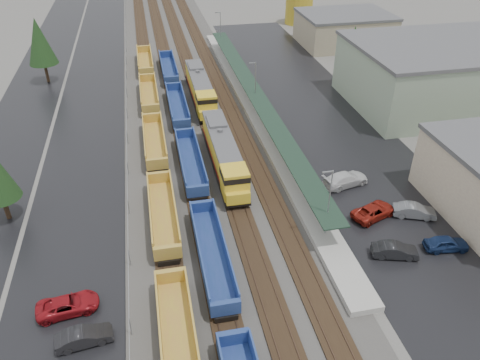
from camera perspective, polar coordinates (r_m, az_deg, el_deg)
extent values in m
cube|color=#302D2B|center=(79.70, -6.65, 10.51)|extent=(20.00, 160.00, 0.08)
cube|color=black|center=(79.42, -11.02, 10.12)|extent=(2.60, 160.00, 0.15)
cube|color=#473326|center=(79.38, -11.55, 10.14)|extent=(0.08, 160.00, 0.07)
cube|color=#473326|center=(79.38, -10.51, 10.26)|extent=(0.08, 160.00, 0.07)
cube|color=black|center=(79.52, -8.11, 10.44)|extent=(2.60, 160.00, 0.15)
cube|color=#473326|center=(79.45, -8.64, 10.46)|extent=(0.08, 160.00, 0.07)
cube|color=#473326|center=(79.52, -7.59, 10.57)|extent=(0.08, 160.00, 0.07)
cube|color=black|center=(79.83, -5.21, 10.73)|extent=(2.60, 160.00, 0.15)
cube|color=#473326|center=(79.72, -5.73, 10.75)|extent=(0.08, 160.00, 0.07)
cube|color=#473326|center=(79.87, -4.69, 10.85)|extent=(0.08, 160.00, 0.07)
cube|color=black|center=(80.34, -2.33, 10.98)|extent=(2.60, 160.00, 0.15)
cube|color=#473326|center=(80.19, -2.84, 11.01)|extent=(0.08, 160.00, 0.07)
cube|color=#473326|center=(80.41, -1.81, 11.10)|extent=(0.08, 160.00, 0.07)
cube|color=black|center=(79.96, -17.52, 9.23)|extent=(10.00, 160.00, 0.02)
cube|color=black|center=(81.68, -24.51, 8.24)|extent=(9.00, 160.00, 0.02)
cube|color=black|center=(74.69, 9.02, 8.70)|extent=(16.00, 100.00, 0.02)
cube|color=#9E9B93|center=(71.91, 1.83, 8.40)|extent=(3.00, 80.00, 0.70)
cylinder|color=gray|center=(50.34, 8.47, -1.79)|extent=(0.16, 0.16, 2.40)
cylinder|color=gray|center=(62.54, 3.99, 5.93)|extent=(0.16, 0.16, 2.40)
cylinder|color=gray|center=(75.76, 0.96, 11.02)|extent=(0.16, 0.16, 2.40)
cylinder|color=gray|center=(89.54, -1.21, 14.56)|extent=(0.16, 0.16, 2.40)
cylinder|color=gray|center=(103.66, -2.84, 17.13)|extent=(0.16, 0.16, 2.40)
cube|color=#1A2E22|center=(70.76, 1.87, 10.50)|extent=(2.60, 65.00, 0.15)
cylinder|color=gray|center=(45.38, 10.73, -3.14)|extent=(0.12, 0.12, 8.00)
cube|color=gray|center=(43.05, 10.64, 0.96)|extent=(1.00, 0.15, 0.12)
cylinder|color=gray|center=(70.46, 1.89, 11.10)|extent=(0.12, 0.12, 8.00)
cube|color=gray|center=(68.98, 1.53, 14.08)|extent=(1.00, 0.15, 0.12)
cylinder|color=gray|center=(98.34, -2.37, 17.53)|extent=(0.12, 0.12, 8.00)
cube|color=gray|center=(97.28, -2.74, 19.72)|extent=(1.00, 0.15, 0.12)
cylinder|color=gray|center=(39.03, -13.19, -17.00)|extent=(0.08, 0.08, 2.00)
cylinder|color=gray|center=(44.66, -13.32, -9.19)|extent=(0.08, 0.08, 2.00)
cylinder|color=gray|center=(50.92, -13.42, -3.21)|extent=(0.08, 0.08, 2.00)
cylinder|color=gray|center=(57.62, -13.50, 1.42)|extent=(0.08, 0.08, 2.00)
cylinder|color=gray|center=(64.61, -13.56, 5.07)|extent=(0.08, 0.08, 2.00)
cylinder|color=gray|center=(71.81, -13.61, 8.00)|extent=(0.08, 0.08, 2.00)
cylinder|color=gray|center=(79.17, -13.65, 10.39)|extent=(0.08, 0.08, 2.00)
cylinder|color=gray|center=(86.64, -13.68, 12.37)|extent=(0.08, 0.08, 2.00)
cylinder|color=gray|center=(94.20, -13.71, 14.03)|extent=(0.08, 0.08, 2.00)
cylinder|color=gray|center=(101.82, -13.73, 15.44)|extent=(0.08, 0.08, 2.00)
cylinder|color=gray|center=(109.50, -13.75, 16.66)|extent=(0.08, 0.08, 2.00)
cylinder|color=gray|center=(117.22, -13.77, 17.72)|extent=(0.08, 0.08, 2.00)
cylinder|color=gray|center=(124.98, -13.79, 18.65)|extent=(0.08, 0.08, 2.00)
cylinder|color=gray|center=(132.77, -13.80, 19.46)|extent=(0.08, 0.08, 2.00)
cylinder|color=gray|center=(140.58, -13.82, 20.19)|extent=(0.08, 0.08, 2.00)
cube|color=gray|center=(78.80, -13.74, 11.06)|extent=(0.05, 160.00, 0.05)
cube|color=#91A68C|center=(81.07, 24.19, 11.63)|extent=(30.00, 20.00, 9.00)
cube|color=#59595B|center=(79.68, 24.98, 14.77)|extent=(30.60, 20.40, 0.50)
cube|color=gray|center=(106.09, 12.58, 17.42)|extent=(18.00, 14.00, 6.00)
cube|color=#59595B|center=(105.29, 12.81, 19.11)|extent=(18.36, 14.28, 0.50)
cylinder|color=#332316|center=(54.61, -26.63, -3.03)|extent=(0.50, 0.50, 2.70)
cylinder|color=#332316|center=(89.84, -22.50, 11.98)|extent=(0.50, 0.50, 3.30)
cone|color=black|center=(88.23, -23.28, 15.28)|extent=(4.84, 4.84, 7.70)
cylinder|color=#332316|center=(84.28, 13.15, 12.22)|extent=(0.50, 0.50, 3.00)
cone|color=black|center=(82.69, 13.60, 15.44)|extent=(4.40, 4.40, 7.00)
cube|color=black|center=(57.65, -2.05, 2.21)|extent=(2.79, 18.62, 0.37)
cube|color=gold|center=(57.65, -2.24, 4.03)|extent=(2.61, 14.89, 2.79)
cube|color=gold|center=(50.66, -0.64, -0.20)|extent=(2.79, 2.98, 3.16)
cube|color=black|center=(50.15, -0.65, 0.69)|extent=(2.84, 3.03, 0.65)
cube|color=gold|center=(49.82, -0.26, -2.13)|extent=(2.61, 0.93, 1.30)
cube|color=#59595B|center=(56.94, -2.28, 5.34)|extent=(2.65, 14.89, 0.33)
cube|color=maroon|center=(58.03, -3.51, 2.93)|extent=(0.04, 14.89, 0.33)
cube|color=maroon|center=(58.40, -0.94, 3.20)|extent=(0.04, 14.89, 0.33)
cube|color=black|center=(57.84, -2.04, 1.90)|extent=(2.05, 5.59, 0.56)
cube|color=black|center=(52.41, -0.79, -1.63)|extent=(2.23, 3.72, 0.47)
cube|color=black|center=(63.39, -3.08, 4.96)|extent=(2.23, 3.72, 0.47)
cylinder|color=#59595B|center=(57.63, -2.44, 6.00)|extent=(0.65, 0.65, 0.47)
cube|color=#59595B|center=(60.12, -2.90, 7.15)|extent=(2.23, 3.72, 0.47)
cube|color=black|center=(76.25, -4.87, 10.17)|extent=(2.79, 18.62, 0.37)
cube|color=gold|center=(76.51, -5.02, 11.53)|extent=(2.61, 14.89, 2.79)
cube|color=gold|center=(68.93, -4.11, 9.23)|extent=(2.79, 2.98, 3.16)
cube|color=black|center=(68.56, -4.14, 9.94)|extent=(2.84, 3.03, 0.65)
cube|color=gold|center=(67.80, -3.87, 7.95)|extent=(2.61, 0.93, 1.30)
cube|color=#59595B|center=(75.97, -5.08, 12.57)|extent=(2.65, 14.89, 0.33)
cube|color=maroon|center=(76.79, -5.98, 10.66)|extent=(0.04, 14.89, 0.33)
cube|color=maroon|center=(77.07, -3.99, 10.84)|extent=(0.04, 14.89, 0.33)
cube|color=black|center=(76.39, -4.86, 9.91)|extent=(2.05, 5.59, 0.56)
cube|color=black|center=(70.45, -4.14, 7.95)|extent=(2.23, 3.72, 0.47)
cube|color=black|center=(82.35, -5.49, 11.71)|extent=(2.23, 3.72, 0.47)
cylinder|color=#59595B|center=(76.74, -5.18, 13.00)|extent=(0.65, 0.65, 0.47)
cube|color=#59595B|center=(79.37, -5.45, 13.64)|extent=(2.23, 3.72, 0.47)
cube|color=gold|center=(37.61, -7.51, -19.11)|extent=(2.62, 12.46, 0.25)
cube|color=gold|center=(36.92, -9.66, -18.47)|extent=(0.15, 12.46, 1.81)
cube|color=gold|center=(36.93, -5.58, -18.00)|extent=(0.15, 12.46, 1.81)
cube|color=gold|center=(41.39, -8.46, -11.54)|extent=(2.62, 0.50, 1.41)
cube|color=black|center=(41.61, -8.26, -13.20)|extent=(2.01, 2.21, 0.50)
cube|color=gold|center=(49.11, -9.31, -4.39)|extent=(2.62, 12.46, 0.25)
cube|color=gold|center=(48.59, -10.88, -3.71)|extent=(0.15, 12.46, 1.81)
cube|color=gold|center=(48.59, -7.93, -3.38)|extent=(0.15, 12.46, 1.81)
cube|color=gold|center=(43.68, -8.80, -8.71)|extent=(2.62, 0.50, 1.41)
cube|color=gold|center=(54.00, -9.86, 0.28)|extent=(2.62, 0.50, 1.41)
cube|color=black|center=(44.87, -8.76, -9.08)|extent=(2.01, 2.21, 0.50)
cube|color=black|center=(53.96, -9.71, -1.01)|extent=(2.01, 2.21, 0.50)
cube|color=gold|center=(62.61, -10.34, 4.38)|extent=(2.62, 12.46, 0.25)
cube|color=gold|center=(62.20, -11.58, 4.98)|extent=(0.15, 12.46, 1.81)
cube|color=gold|center=(62.20, -9.26, 5.24)|extent=(0.15, 12.46, 1.81)
cube|color=gold|center=(56.66, -10.05, 1.96)|extent=(2.62, 0.50, 1.41)
cube|color=gold|center=(68.04, -10.70, 7.44)|extent=(2.62, 0.50, 1.41)
cube|color=black|center=(57.78, -10.00, 1.46)|extent=(2.01, 2.21, 0.50)
cube|color=black|center=(67.84, -10.58, 6.43)|extent=(2.01, 2.21, 0.50)
cube|color=gold|center=(77.06, -11.00, 9.96)|extent=(2.62, 12.46, 0.25)
cube|color=gold|center=(76.73, -12.02, 10.48)|extent=(0.15, 12.46, 1.81)
cube|color=gold|center=(76.73, -10.12, 10.69)|extent=(0.15, 12.46, 1.81)
cube|color=gold|center=(70.88, -10.82, 8.51)|extent=(2.62, 0.50, 1.41)
cube|color=gold|center=(82.79, -11.26, 12.11)|extent=(2.62, 0.50, 1.41)
cube|color=black|center=(71.93, -10.77, 8.01)|extent=(2.01, 2.21, 0.50)
cube|color=black|center=(82.49, -11.16, 11.29)|extent=(2.01, 2.21, 0.50)
cube|color=gold|center=(92.02, -11.46, 13.76)|extent=(2.62, 12.46, 0.25)
cube|color=gold|center=(91.74, -12.33, 14.20)|extent=(0.15, 12.46, 1.81)
cube|color=gold|center=(91.74, -10.72, 14.38)|extent=(0.15, 12.46, 1.81)
cube|color=gold|center=(85.72, -11.35, 12.83)|extent=(2.62, 0.50, 1.41)
cube|color=gold|center=(97.92, -11.66, 15.35)|extent=(2.62, 0.50, 1.41)
cube|color=black|center=(86.72, -11.29, 12.36)|extent=(2.01, 2.21, 0.50)
cube|color=black|center=(97.55, -11.58, 14.66)|extent=(2.01, 2.21, 0.50)
cube|color=navy|center=(36.79, -0.90, -18.71)|extent=(2.49, 0.48, 1.34)
cube|color=black|center=(37.15, -0.67, -20.42)|extent=(1.92, 2.11, 0.48)
cube|color=navy|center=(43.97, -3.41, -9.24)|extent=(2.49, 13.49, 0.24)
cube|color=navy|center=(43.30, -5.03, -8.59)|extent=(0.14, 13.49, 1.72)
cube|color=navy|center=(43.53, -1.87, -8.19)|extent=(0.14, 13.49, 1.72)
cube|color=navy|center=(38.66, -1.78, -15.31)|extent=(2.49, 0.48, 1.34)
cube|color=navy|center=(48.89, -4.71, -3.26)|extent=(2.49, 0.48, 1.34)
cube|color=black|center=(39.82, -1.93, -15.52)|extent=(1.92, 2.11, 0.48)
cube|color=black|center=(48.93, -4.55, -4.62)|extent=(1.92, 2.11, 0.48)
cube|color=navy|center=(57.48, -6.03, 1.95)|extent=(2.49, 13.49, 0.24)
cube|color=navy|center=(56.97, -7.28, 2.56)|extent=(0.14, 13.49, 1.72)
cube|color=navy|center=(57.14, -4.89, 2.82)|extent=(0.14, 13.49, 1.72)
cube|color=navy|center=(51.30, -5.16, -1.33)|extent=(2.49, 0.48, 1.34)
cube|color=navy|center=(63.20, -6.82, 5.66)|extent=(2.49, 0.48, 1.34)
cube|color=black|center=(52.39, -5.21, -1.79)|extent=(1.92, 2.11, 0.48)
cube|color=black|center=(63.06, -6.69, 4.61)|extent=(1.92, 2.11, 0.48)
cube|color=navy|center=(72.40, -7.63, 8.72)|extent=(2.49, 13.49, 0.24)
cube|color=navy|center=(72.00, -8.64, 9.24)|extent=(0.14, 13.49, 1.72)
cube|color=navy|center=(72.14, -6.72, 9.44)|extent=(0.14, 13.49, 1.72)
cube|color=navy|center=(65.85, -7.09, 6.82)|extent=(2.49, 0.48, 1.34)
cube|color=navy|center=(78.53, -8.15, 11.20)|extent=(2.49, 0.48, 1.34)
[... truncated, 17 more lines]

